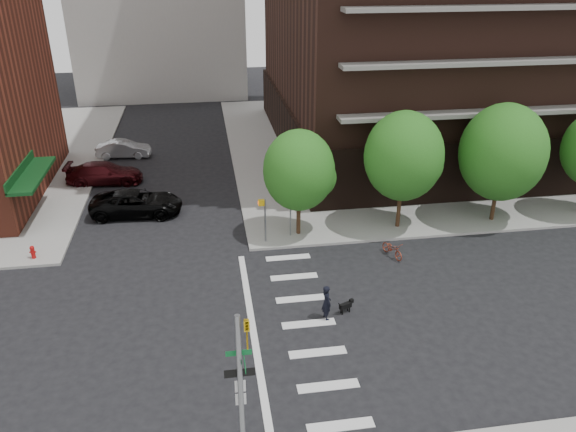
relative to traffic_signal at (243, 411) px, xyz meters
The scene contains 15 objects.
ground 7.98m from the traffic_signal, 86.42° to the left, with size 120.00×120.00×0.00m, color black.
sidewalk_ne 37.51m from the traffic_signal, 55.92° to the left, with size 39.00×33.00×0.15m, color gray.
crosswalk 8.40m from the traffic_signal, 70.35° to the left, with size 3.85×13.00×0.01m.
tree_a 16.66m from the traffic_signal, 74.39° to the left, with size 4.00×4.00×5.90m.
tree_b 19.20m from the traffic_signal, 56.79° to the left, with size 4.50×4.50×6.65m.
tree_c 23.02m from the traffic_signal, 44.16° to the left, with size 5.00×5.00×6.80m.
traffic_signal is the anchor object (origin of this frame).
pedestrian_signal 15.69m from the traffic_signal, 79.76° to the left, with size 2.18×0.67×2.60m.
fire_hydrant 18.42m from the traffic_signal, 123.26° to the left, with size 0.24×0.24×0.73m.
parked_car_black 21.04m from the traffic_signal, 103.89° to the left, with size 5.59×2.58×1.55m, color black.
parked_car_maroon 27.23m from the traffic_signal, 106.54° to the left, with size 5.24×2.13×1.52m, color #3C0D10.
parked_car_silver 32.31m from the traffic_signal, 102.53° to the left, with size 4.19×1.46×1.38m, color #B6BABF.
scooter 15.85m from the traffic_signal, 54.61° to the left, with size 0.59×1.69×0.89m, color #9C3D29.
dog_walker 9.10m from the traffic_signal, 60.98° to the left, with size 0.41×0.62×1.70m, color black.
dog 9.96m from the traffic_signal, 56.65° to the left, with size 0.73×0.43×0.61m.
Camera 1 is at (-1.06, -20.10, 15.14)m, focal length 35.00 mm.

